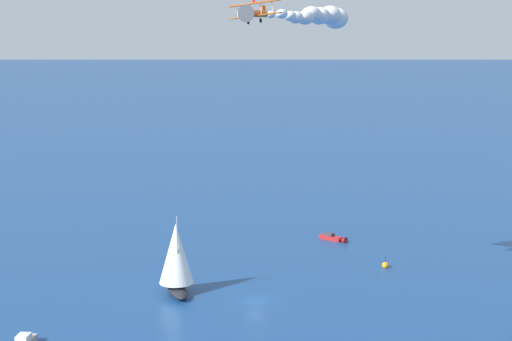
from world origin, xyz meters
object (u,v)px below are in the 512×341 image
(sailboat_far_stbd, at_px, (176,258))
(motorboat_ahead, at_px, (334,238))
(biplane_lead, at_px, (255,13))
(marker_buoy, at_px, (385,265))

(sailboat_far_stbd, distance_m, motorboat_ahead, 40.34)
(motorboat_ahead, relative_size, biplane_lead, 0.74)
(sailboat_far_stbd, height_order, marker_buoy, sailboat_far_stbd)
(marker_buoy, distance_m, biplane_lead, 47.65)
(motorboat_ahead, height_order, biplane_lead, biplane_lead)
(motorboat_ahead, bearing_deg, sailboat_far_stbd, 40.02)
(motorboat_ahead, xyz_separation_m, biplane_lead, (20.26, 31.61, 39.32))
(sailboat_far_stbd, xyz_separation_m, marker_buoy, (-33.90, -7.20, -4.90))
(marker_buoy, relative_size, biplane_lead, 0.30)
(sailboat_far_stbd, relative_size, motorboat_ahead, 2.25)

